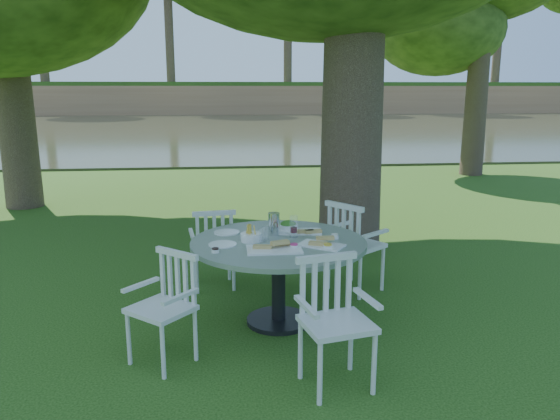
# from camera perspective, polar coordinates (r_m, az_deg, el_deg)

# --- Properties ---
(ground) EXTENTS (140.00, 140.00, 0.00)m
(ground) POSITION_cam_1_polar(r_m,az_deg,el_deg) (5.41, 0.23, -9.28)
(ground) COLOR #183C0C
(ground) RESTS_ON ground
(table) EXTENTS (1.50, 1.50, 0.75)m
(table) POSITION_cam_1_polar(r_m,az_deg,el_deg) (4.69, -0.16, -4.76)
(table) COLOR black
(table) RESTS_ON ground
(chair_ne) EXTENTS (0.63, 0.64, 0.92)m
(chair_ne) POSITION_cam_1_polar(r_m,az_deg,el_deg) (5.47, 7.37, -3.14)
(chair_ne) COLOR silver
(chair_ne) RESTS_ON ground
(chair_nw) EXTENTS (0.47, 0.45, 0.84)m
(chair_nw) POSITION_cam_1_polar(r_m,az_deg,el_deg) (5.55, -6.93, -3.42)
(chair_nw) COLOR silver
(chair_nw) RESTS_ON ground
(chair_sw) EXTENTS (0.57, 0.57, 0.83)m
(chair_sw) POSITION_cam_1_polar(r_m,az_deg,el_deg) (4.21, -11.54, -9.01)
(chair_sw) COLOR silver
(chair_sw) RESTS_ON ground
(chair_se) EXTENTS (0.53, 0.51, 0.89)m
(chair_se) POSITION_cam_1_polar(r_m,az_deg,el_deg) (3.83, 5.44, -10.40)
(chair_se) COLOR silver
(chair_se) RESTS_ON ground
(tableware) EXTENTS (1.14, 0.83, 0.20)m
(tableware) POSITION_cam_1_polar(r_m,az_deg,el_deg) (4.69, -0.43, -2.64)
(tableware) COLOR white
(tableware) RESTS_ON table
(river) EXTENTS (100.00, 28.00, 0.12)m
(river) POSITION_cam_1_polar(r_m,az_deg,el_deg) (28.07, -5.10, 8.42)
(river) COLOR #2F331E
(river) RESTS_ON ground
(far_bank) EXTENTS (100.00, 18.00, 15.20)m
(far_bank) POSITION_cam_1_polar(r_m,az_deg,el_deg) (46.41, -5.44, 19.01)
(far_bank) COLOR #9C6C48
(far_bank) RESTS_ON ground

